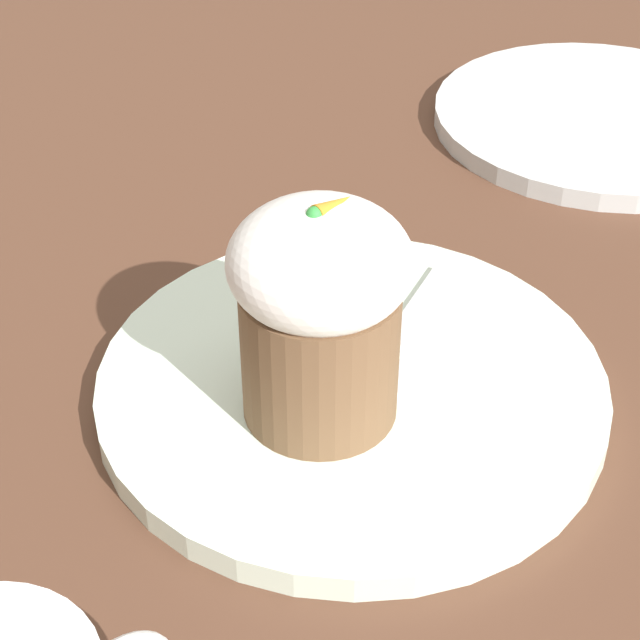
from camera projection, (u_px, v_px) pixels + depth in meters
ground_plane at (351, 397)px, 0.53m from camera, size 4.00×4.00×0.00m
dessert_plate at (351, 386)px, 0.53m from camera, size 0.25×0.25×0.01m
carrot_cake at (320, 309)px, 0.47m from camera, size 0.08×0.08×0.11m
spoon at (378, 364)px, 0.53m from camera, size 0.13×0.07×0.01m
side_plate at (600, 118)px, 0.76m from camera, size 0.24×0.24×0.01m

